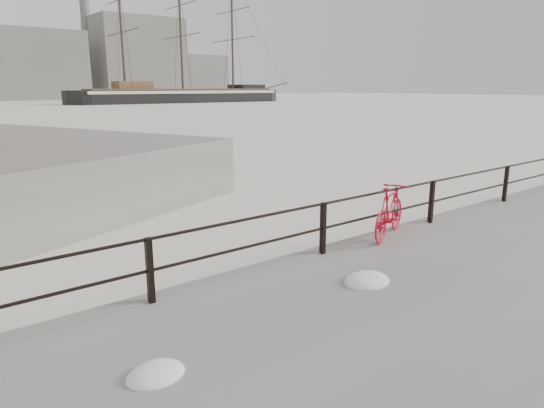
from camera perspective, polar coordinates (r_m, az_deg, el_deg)
ground at (r=12.16m, az=17.36°, el=-3.53°), size 400.00×400.00×0.00m
guardrail at (r=11.87m, az=18.24°, el=0.24°), size 28.00×0.10×1.00m
bicycle at (r=10.48m, az=13.66°, el=-0.83°), size 1.83×0.95×1.12m
barque_black at (r=111.72m, az=-10.36°, el=11.66°), size 57.73×21.27×32.42m
industrial_west at (r=149.55m, az=-27.68°, el=14.27°), size 32.00×18.00×18.00m
industrial_mid at (r=164.92m, az=-15.72°, el=16.13°), size 26.00×20.00×24.00m
industrial_east at (r=179.40m, az=-9.27°, el=14.61°), size 20.00×16.00×14.00m
smokestack at (r=165.82m, az=-21.05°, el=19.21°), size 2.80×2.80×44.00m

